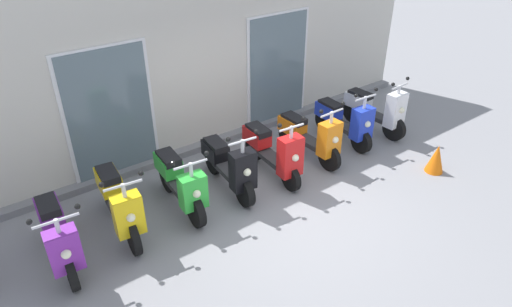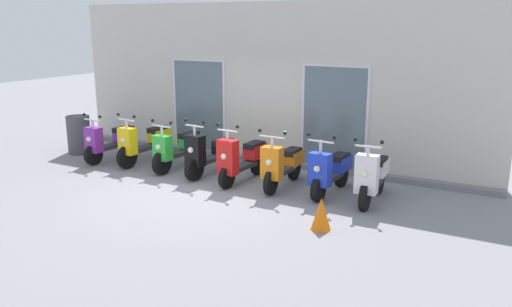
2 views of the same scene
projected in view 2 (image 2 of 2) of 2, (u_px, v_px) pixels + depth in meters
The scene contains 12 objects.
ground_plane at pixel (200, 191), 10.05m from camera, with size 40.00×40.00×0.00m, color gray.
storefront_facade at pixel (265, 86), 11.91m from camera, with size 10.41×0.50×3.61m.
scooter_purple at pixel (110, 141), 12.21m from camera, with size 0.59×1.55×1.17m.
scooter_yellow at pixel (144, 142), 11.92m from camera, with size 0.57×1.65×1.22m.
scooter_green at pixel (178, 149), 11.46m from camera, with size 0.58×1.56×1.17m.
scooter_black at pixel (210, 154), 11.03m from camera, with size 0.54×1.59×1.27m.
scooter_red at pixel (242, 158), 10.54m from camera, with size 0.53×1.58×1.28m.
scooter_orange at pixel (283, 164), 10.18m from camera, with size 0.58×1.58×1.24m.
scooter_blue at pixel (330, 171), 9.79m from camera, with size 0.57×1.51×1.24m.
scooter_white at pixel (372, 176), 9.34m from camera, with size 0.52×1.53×1.26m.
traffic_cone at pixel (321, 214), 8.13m from camera, with size 0.32×0.32×0.52m, color orange.
trash_bin at pixel (79, 135), 12.89m from camera, with size 0.56×0.56×0.93m, color #4C4C51.
Camera 2 is at (5.56, -7.87, 3.15)m, focal length 36.63 mm.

